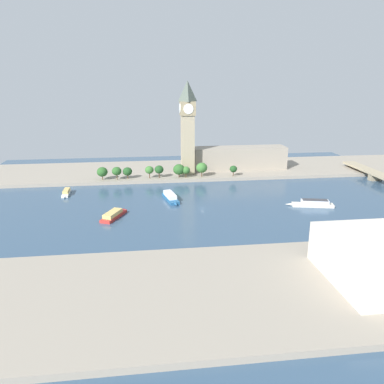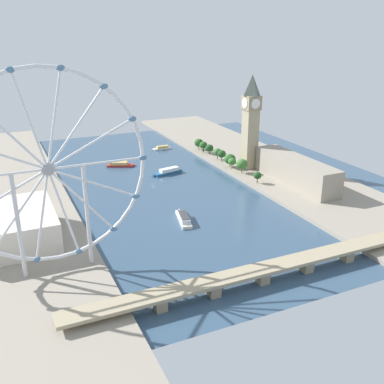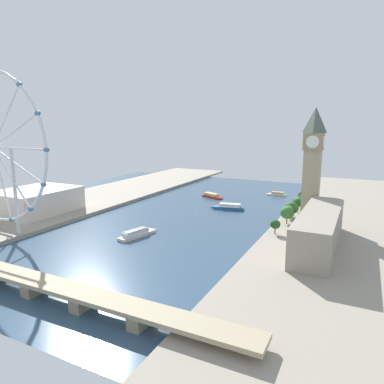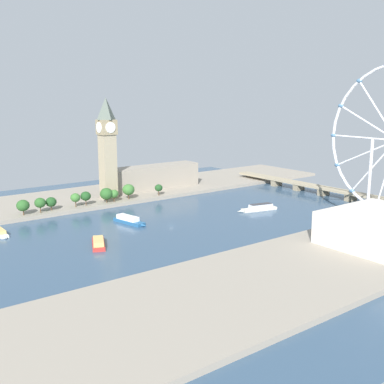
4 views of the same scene
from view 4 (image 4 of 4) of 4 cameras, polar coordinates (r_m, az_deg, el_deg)
The scene contains 12 objects.
ground_plane at distance 356.93m, azimuth -2.47°, elevation -3.95°, with size 412.17×412.17×0.00m, color #334C66.
riverbank_left at distance 458.68m, azimuth -11.10°, elevation -0.45°, with size 90.00×520.00×3.00m, color gray.
riverbank_right at distance 270.48m, azimuth 12.46°, elevation -9.07°, with size 90.00×520.00×3.00m, color gray.
clock_tower at distance 432.59m, azimuth -10.04°, elevation 5.33°, with size 15.26×15.26×89.61m.
parliament_block at distance 477.01m, azimuth -4.65°, elevation 1.79°, with size 22.00×96.36×23.02m, color gray.
tree_row_embankment at distance 413.34m, azimuth -12.24°, elevation -0.49°, with size 11.52×133.26×13.63m.
riverside_hall at distance 323.99m, azimuth 21.31°, elevation -3.96°, with size 52.59×65.18×20.40m, color beige.
river_bridge at distance 476.26m, azimuth 15.37°, elevation 0.34°, with size 224.17×12.63×8.07m.
tour_boat_0 at distance 364.09m, azimuth -7.50°, elevation -3.34°, with size 33.80×12.70×5.59m.
tour_boat_1 at distance 314.64m, azimuth -11.07°, elevation -5.94°, with size 29.94×17.88×4.80m.
tour_boat_2 at distance 404.17m, azimuth 7.99°, elevation -1.86°, with size 13.90×36.56×5.50m.
tour_boat_3 at distance 356.67m, azimuth -21.81°, elevation -4.50°, with size 23.89×5.52×4.31m.
Camera 4 is at (283.32, -194.73, 95.95)m, focal length 44.85 mm.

